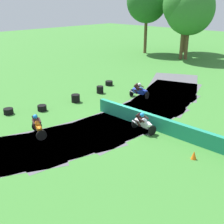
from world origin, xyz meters
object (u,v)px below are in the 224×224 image
Objects in this scene: tire_stack_near at (8,111)px; tire_stack_far at (100,90)px; tire_stack_extra_a at (109,83)px; tire_stack_mid_a at (42,108)px; tire_stack_mid_b at (76,98)px; motorcycle_trailing_blue at (140,91)px; motorcycle_chase_white at (143,123)px; traffic_cone at (194,155)px; motorcycle_lead_orange at (38,126)px.

tire_stack_far is (1.11, 7.76, 0.10)m from tire_stack_near.
tire_stack_far is 0.89× the size of tire_stack_extra_a.
tire_stack_mid_b reaches higher than tire_stack_mid_a.
motorcycle_trailing_blue is at bearing 54.52° from tire_stack_mid_b.
tire_stack_near and tire_stack_extra_a have the same top height.
motorcycle_chase_white is at bearing -49.32° from motorcycle_trailing_blue.
tire_stack_extra_a is 1.54× the size of traffic_cone.
motorcycle_chase_white reaches higher than tire_stack_mid_b.
tire_stack_extra_a is (-4.38, 0.97, -0.43)m from motorcycle_trailing_blue.
tire_stack_extra_a is (-8.58, 5.86, -0.43)m from motorcycle_chase_white.
motorcycle_trailing_blue is 9.74m from traffic_cone.
traffic_cone is (7.96, -5.60, -0.41)m from motorcycle_trailing_blue.
motorcycle_chase_white reaches higher than traffic_cone.
motorcycle_trailing_blue reaches higher than traffic_cone.
tire_stack_mid_a and tire_stack_extra_a have the same top height.
motorcycle_lead_orange is at bearing -36.18° from tire_stack_mid_a.
motorcycle_lead_orange is at bearing -59.93° from tire_stack_mid_b.
traffic_cone is (10.93, -1.43, -0.08)m from tire_stack_mid_b.
motorcycle_lead_orange reaches higher than tire_stack_extra_a.
motorcycle_lead_orange reaches higher than motorcycle_trailing_blue.
tire_stack_near is (-8.58, -4.14, -0.43)m from motorcycle_chase_white.
motorcycle_lead_orange is 4.54m from tire_stack_near.
motorcycle_chase_white is 6.45m from motorcycle_trailing_blue.
tire_stack_extra_a is at bearing 90.03° from tire_stack_near.
tire_stack_near is 0.98× the size of tire_stack_extra_a.
motorcycle_lead_orange is 9.51m from motorcycle_trailing_blue.
motorcycle_trailing_blue is (-4.20, 4.89, 0.01)m from motorcycle_chase_white.
motorcycle_chase_white is at bearing -34.31° from tire_stack_extra_a.
tire_stack_far is at bearing 81.87° from tire_stack_near.
motorcycle_chase_white is 2.51× the size of tire_stack_extra_a.
tire_stack_mid_b is (-3.09, 5.34, -0.36)m from motorcycle_lead_orange.
motorcycle_trailing_blue is at bearing 144.86° from traffic_cone.
traffic_cone is (11.23, -4.34, -0.08)m from tire_stack_far.
tire_stack_extra_a is at bearing 167.53° from motorcycle_trailing_blue.
motorcycle_lead_orange is at bearing -153.54° from traffic_cone.
motorcycle_trailing_blue is 2.68× the size of tire_stack_mid_a.
motorcycle_trailing_blue reaches higher than tire_stack_mid_b.
motorcycle_chase_white is 9.53m from tire_stack_near.
tire_stack_near is 1.01× the size of tire_stack_mid_b.
tire_stack_mid_b is 1.10× the size of tire_stack_far.
tire_stack_mid_a is 0.94× the size of tire_stack_extra_a.
motorcycle_chase_white is at bearing 25.76° from tire_stack_near.
motorcycle_trailing_blue reaches higher than motorcycle_chase_white.
tire_stack_near is at bearing -98.13° from tire_stack_far.
tire_stack_mid_b reaches higher than tire_stack_near.
motorcycle_trailing_blue is 10.04m from tire_stack_near.
motorcycle_chase_white is 7.22m from tire_stack_mid_b.
traffic_cone is at bearing -10.76° from motorcycle_chase_white.
tire_stack_near is (-4.49, 0.48, -0.46)m from motorcycle_lead_orange.
tire_stack_far reaches higher than tire_stack_mid_a.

